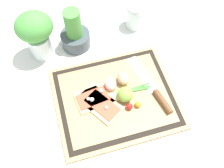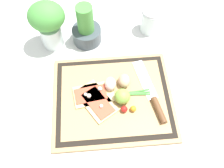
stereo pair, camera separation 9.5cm
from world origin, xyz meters
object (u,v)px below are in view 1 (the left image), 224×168
pizza_slice_near (100,104)px  egg_pink (111,84)px  egg_brown (123,79)px  herb_pot (75,34)px  lime (125,94)px  cherry_tomato_yellow (138,105)px  cherry_tomato_red (129,106)px  sauce_jar (135,17)px  knife (156,93)px  pizza_slice_far (95,97)px  herb_glass (36,32)px

pizza_slice_near → egg_pink: size_ratio=3.30×
egg_brown → herb_pot: 0.27m
herb_pot → lime: bearing=-69.5°
egg_brown → cherry_tomato_yellow: egg_brown is taller
pizza_slice_near → cherry_tomato_red: 0.10m
sauce_jar → knife: bearing=-96.2°
egg_brown → lime: size_ratio=0.97×
egg_brown → lime: 0.07m
pizza_slice_far → knife: pizza_slice_far is taller
lime → herb_glass: herb_glass is taller
knife → lime: (-0.11, 0.01, 0.02)m
knife → sauce_jar: sauce_jar is taller
sauce_jar → lime: bearing=-114.0°
herb_pot → pizza_slice_far: bearing=-87.4°
knife → egg_pink: 0.17m
cherry_tomato_red → lime: bearing=93.5°
knife → cherry_tomato_yellow: size_ratio=12.75×
lime → cherry_tomato_yellow: lime is taller
lime → sauce_jar: sauce_jar is taller
egg_pink → sauce_jar: 0.34m
cherry_tomato_red → herb_pot: herb_pot is taller
pizza_slice_near → herb_pot: 0.31m
egg_brown → herb_pot: (-0.13, 0.24, 0.02)m
egg_brown → pizza_slice_far: bearing=-161.8°
knife → lime: 0.12m
egg_brown → herb_glass: (-0.27, 0.23, 0.09)m
knife → egg_brown: 0.13m
herb_pot → knife: bearing=-54.5°
sauce_jar → egg_brown: bearing=-116.9°
egg_brown → sauce_jar: bearing=63.1°
knife → herb_pot: (-0.23, 0.32, 0.04)m
cherry_tomato_yellow → herb_pot: bearing=113.2°
pizza_slice_far → pizza_slice_near: bearing=-71.6°
herb_glass → egg_pink: bearing=-47.8°
pizza_slice_near → egg_pink: (0.05, 0.06, 0.02)m
egg_brown → egg_pink: size_ratio=1.00×
egg_brown → herb_glass: size_ratio=0.26×
pizza_slice_far → herb_pot: (-0.01, 0.28, 0.04)m
knife → cherry_tomato_red: (-0.11, -0.03, 0.00)m
pizza_slice_near → lime: lime is taller
pizza_slice_near → egg_brown: size_ratio=3.30×
cherry_tomato_red → herb_glass: bearing=127.1°
egg_pink → lime: lime is taller
lime → cherry_tomato_red: lime is taller
egg_pink → cherry_tomato_yellow: 0.12m
herb_glass → pizza_slice_far: bearing=-60.4°
herb_pot → egg_pink: bearing=-72.6°
egg_pink → lime: bearing=-57.8°
knife → herb_pot: 0.40m
egg_brown → cherry_tomato_yellow: (0.02, -0.11, -0.01)m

